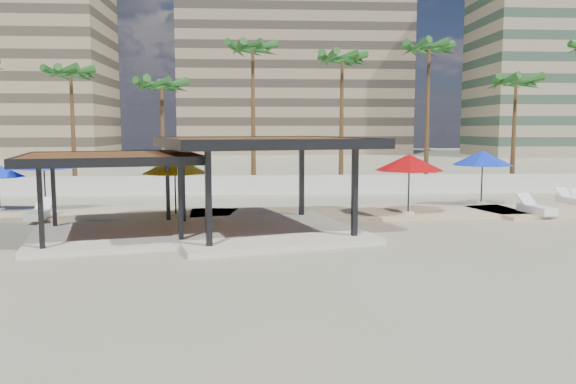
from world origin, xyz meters
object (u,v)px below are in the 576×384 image
Objects in this scene: lounger_b at (536,209)px; umbrella_c at (409,163)px; umbrella_a at (44,161)px; lounger_c at (571,200)px; pavilion_west at (112,188)px; lounger_a at (40,213)px; pavilion_central at (262,177)px.

umbrella_c is at bearing 81.59° from lounger_b.
umbrella_a is at bearing 171.80° from umbrella_c.
umbrella_c is at bearing 104.02° from lounger_c.
umbrella_a is (-4.83, 6.39, 0.68)m from pavilion_west.
lounger_a is (0.61, -2.46, -2.22)m from umbrella_a.
lounger_b is (18.77, 3.93, -1.54)m from pavilion_west.
lounger_a reaches higher than lounger_c.
pavilion_west reaches higher than lounger_b.
pavilion_west is at bearing -136.43° from lounger_a.
pavilion_west reaches higher than lounger_a.
umbrella_c is 1.73× the size of lounger_a.
lounger_b is (22.99, 0.00, 0.00)m from lounger_a.
umbrella_a is 23.83m from lounger_b.
lounger_a is at bearing 179.83° from umbrella_c.
umbrella_a reaches higher than lounger_a.
umbrella_a is 0.83× the size of umbrella_c.
lounger_c is (22.45, 7.33, -1.56)m from pavilion_west.
pavilion_west is 2.00× the size of umbrella_c.
umbrella_c is 16.95m from lounger_a.
lounger_c is at bearing 6.14° from pavilion_central.
umbrella_c is at bearing 10.19° from pavilion_central.
lounger_c is (9.87, 3.45, -2.24)m from umbrella_c.
umbrella_a is 3.37m from lounger_a.
umbrella_c is 10.69m from lounger_c.
lounger_a is 22.99m from lounger_b.
lounger_b is (23.60, -2.46, -2.22)m from umbrella_a.
pavilion_central reaches higher than pavilion_west.
lounger_b is at bearing 127.42° from lounger_c.
pavilion_central reaches higher than lounger_b.
lounger_a is 0.96× the size of lounger_b.
umbrella_a is 17.60m from umbrella_c.
pavilion_central is 18.17m from lounger_c.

